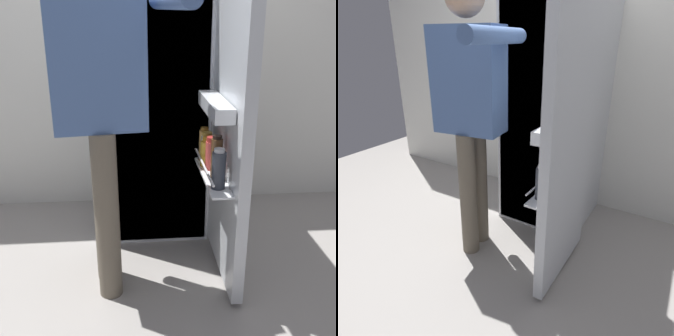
# 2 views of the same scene
# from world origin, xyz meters

# --- Properties ---
(ground_plane) EXTENTS (5.71, 5.71, 0.00)m
(ground_plane) POSITION_xyz_m (0.00, 0.00, 0.00)
(ground_plane) COLOR gray
(kitchen_wall) EXTENTS (4.40, 0.10, 2.52)m
(kitchen_wall) POSITION_xyz_m (0.00, 0.95, 1.26)
(kitchen_wall) COLOR silver
(kitchen_wall) RESTS_ON ground_plane
(refrigerator) EXTENTS (0.73, 1.33, 1.71)m
(refrigerator) POSITION_xyz_m (0.03, 0.52, 0.86)
(refrigerator) COLOR silver
(refrigerator) RESTS_ON ground_plane
(person) EXTENTS (0.62, 0.72, 1.76)m
(person) POSITION_xyz_m (-0.26, -0.16, 1.07)
(person) COLOR #665B4C
(person) RESTS_ON ground_plane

